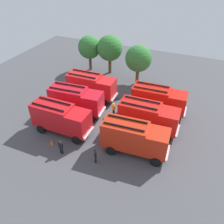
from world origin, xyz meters
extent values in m
plane|color=#4C4C51|center=(0.00, 0.00, 0.00)|extent=(53.83, 53.83, 0.00)
cube|color=red|center=(-2.24, -4.36, 2.10)|extent=(2.20, 2.50, 2.60)
cube|color=#8C9EAD|center=(-1.19, -4.36, 2.41)|extent=(0.08, 2.13, 1.46)
cube|color=red|center=(-5.74, -4.37, 2.25)|extent=(4.80, 2.51, 2.90)
cube|color=black|center=(-5.74, -3.68, 3.82)|extent=(4.32, 0.13, 0.12)
cube|color=black|center=(-5.74, -5.06, 3.82)|extent=(4.32, 0.13, 0.12)
cube|color=silver|center=(-1.04, -4.36, 0.95)|extent=(0.20, 2.38, 0.28)
cylinder|color=black|center=(-2.04, -3.16, 0.55)|extent=(1.10, 0.35, 1.10)
cylinder|color=black|center=(-2.04, -5.56, 0.55)|extent=(1.10, 0.35, 1.10)
cylinder|color=black|center=(-6.94, -3.17, 0.55)|extent=(1.10, 0.35, 1.10)
cylinder|color=black|center=(-6.94, -5.57, 0.55)|extent=(1.10, 0.35, 1.10)
cube|color=red|center=(6.85, -4.05, 2.10)|extent=(2.36, 2.64, 2.60)
cube|color=#8C9EAD|center=(7.90, -3.99, 2.41)|extent=(0.22, 2.13, 1.46)
cube|color=red|center=(3.36, -4.28, 2.25)|extent=(4.95, 2.81, 2.90)
cube|color=black|center=(3.32, -3.60, 3.82)|extent=(4.32, 0.40, 0.12)
cube|color=black|center=(3.41, -4.97, 3.82)|extent=(4.32, 0.40, 0.12)
cube|color=silver|center=(8.05, -3.98, 0.95)|extent=(0.35, 2.38, 0.28)
cylinder|color=black|center=(6.97, -2.84, 0.55)|extent=(1.12, 0.42, 1.10)
cylinder|color=black|center=(7.13, -5.24, 0.55)|extent=(1.12, 0.42, 1.10)
cylinder|color=black|center=(2.09, -3.16, 0.55)|extent=(1.12, 0.42, 1.10)
cylinder|color=black|center=(2.24, -5.56, 0.55)|extent=(1.12, 0.42, 1.10)
cube|color=red|center=(-2.63, -0.03, 2.10)|extent=(2.40, 2.67, 2.60)
cube|color=#8C9EAD|center=(-1.58, 0.05, 2.41)|extent=(0.25, 2.12, 1.46)
cube|color=red|center=(-6.12, -0.32, 2.25)|extent=(4.99, 2.89, 2.90)
cube|color=black|center=(-6.17, 0.37, 3.82)|extent=(4.32, 0.47, 0.12)
cube|color=black|center=(-6.06, -1.00, 3.82)|extent=(4.32, 0.47, 0.12)
cube|color=silver|center=(-1.43, 0.07, 0.95)|extent=(0.39, 2.38, 0.28)
cylinder|color=black|center=(-2.53, 1.18, 0.55)|extent=(1.13, 0.44, 1.10)
cylinder|color=black|center=(-2.33, -1.21, 0.55)|extent=(1.13, 0.44, 1.10)
cylinder|color=black|center=(-7.41, 0.78, 0.55)|extent=(1.13, 0.44, 1.10)
cylinder|color=black|center=(-7.21, -1.61, 0.55)|extent=(1.13, 0.44, 1.10)
cube|color=red|center=(7.14, 0.01, 2.10)|extent=(2.25, 2.55, 2.60)
cube|color=#8C9EAD|center=(8.19, 0.03, 2.41)|extent=(0.13, 2.13, 1.46)
cube|color=red|center=(3.64, -0.06, 2.25)|extent=(4.85, 2.60, 2.90)
cube|color=black|center=(3.63, 0.62, 3.82)|extent=(4.32, 0.21, 0.12)
cube|color=black|center=(3.66, -0.75, 3.82)|extent=(4.32, 0.21, 0.12)
cube|color=silver|center=(8.34, 0.04, 0.95)|extent=(0.25, 2.38, 0.28)
cylinder|color=black|center=(7.32, 1.22, 0.55)|extent=(1.11, 0.37, 1.10)
cylinder|color=black|center=(7.37, -1.18, 0.55)|extent=(1.11, 0.37, 1.10)
cylinder|color=black|center=(2.42, 1.11, 0.55)|extent=(1.11, 0.37, 1.10)
cylinder|color=black|center=(2.47, -1.29, 0.55)|extent=(1.11, 0.37, 1.10)
cube|color=red|center=(-2.54, 4.04, 2.10)|extent=(2.26, 2.55, 2.60)
cube|color=#8C9EAD|center=(-1.49, 4.06, 2.41)|extent=(0.13, 2.13, 1.46)
cube|color=red|center=(-6.04, 3.96, 2.25)|extent=(4.86, 2.61, 2.90)
cube|color=black|center=(-6.05, 4.65, 3.82)|extent=(4.32, 0.22, 0.12)
cube|color=black|center=(-6.02, 3.27, 3.82)|extent=(4.32, 0.22, 0.12)
cube|color=silver|center=(-1.34, 4.07, 0.95)|extent=(0.26, 2.38, 0.28)
cylinder|color=black|center=(-2.37, 5.24, 0.55)|extent=(1.11, 0.38, 1.10)
cylinder|color=black|center=(-2.31, 2.84, 0.55)|extent=(1.11, 0.38, 1.10)
cylinder|color=black|center=(-7.26, 5.13, 0.55)|extent=(1.11, 0.38, 1.10)
cylinder|color=black|center=(-7.21, 2.73, 0.55)|extent=(1.11, 0.38, 1.10)
cube|color=red|center=(7.34, 4.21, 2.10)|extent=(2.32, 2.60, 2.60)
cube|color=#8C9EAD|center=(8.39, 4.26, 2.41)|extent=(0.18, 2.13, 1.46)
cube|color=red|center=(3.85, 4.05, 2.25)|extent=(4.91, 2.72, 2.90)
cube|color=black|center=(3.81, 4.73, 3.82)|extent=(4.32, 0.32, 0.12)
cube|color=black|center=(3.88, 3.36, 3.82)|extent=(4.32, 0.32, 0.12)
cube|color=silver|center=(8.54, 4.27, 0.95)|extent=(0.31, 2.38, 0.28)
cylinder|color=black|center=(7.49, 5.42, 0.55)|extent=(1.12, 0.40, 1.10)
cylinder|color=black|center=(7.60, 3.02, 0.55)|extent=(1.12, 0.40, 1.10)
cylinder|color=black|center=(2.59, 5.19, 0.55)|extent=(1.12, 0.40, 1.10)
cylinder|color=black|center=(2.70, 2.79, 0.55)|extent=(1.12, 0.40, 1.10)
cylinder|color=black|center=(-0.45, 1.45, 0.40)|extent=(0.16, 0.16, 0.81)
cylinder|color=black|center=(-0.27, 1.34, 0.40)|extent=(0.16, 0.16, 0.81)
cube|color=orange|center=(-0.36, 1.39, 1.16)|extent=(0.48, 0.42, 0.70)
sphere|color=tan|center=(-0.36, 1.39, 1.62)|extent=(0.23, 0.23, 0.23)
cylinder|color=orange|center=(-0.36, 1.39, 1.71)|extent=(0.28, 0.28, 0.07)
cylinder|color=black|center=(-2.87, -7.56, 0.42)|extent=(0.16, 0.16, 0.85)
cylinder|color=black|center=(-2.66, -7.53, 0.42)|extent=(0.16, 0.16, 0.85)
cube|color=black|center=(-2.77, -7.55, 1.21)|extent=(0.45, 0.29, 0.74)
sphere|color=tan|center=(-2.77, -7.55, 1.70)|extent=(0.24, 0.24, 0.24)
cylinder|color=black|center=(-2.77, -7.55, 1.80)|extent=(0.30, 0.30, 0.07)
cylinder|color=black|center=(1.16, -7.12, 0.38)|extent=(0.16, 0.16, 0.77)
cylinder|color=black|center=(1.27, -7.31, 0.38)|extent=(0.16, 0.16, 0.77)
cube|color=black|center=(1.22, -7.22, 1.10)|extent=(0.42, 0.48, 0.67)
sphere|color=beige|center=(1.22, -7.22, 1.54)|extent=(0.22, 0.22, 0.22)
cylinder|color=black|center=(1.22, -7.22, 1.63)|extent=(0.27, 0.27, 0.06)
cylinder|color=brown|center=(-9.73, 12.74, 1.25)|extent=(0.50, 0.50, 2.51)
sphere|color=#337A33|center=(-9.73, 12.74, 4.21)|extent=(4.01, 4.01, 4.01)
cylinder|color=brown|center=(-5.92, 12.89, 1.35)|extent=(0.54, 0.54, 2.71)
sphere|color=#337A33|center=(-5.92, 12.89, 4.55)|extent=(4.33, 4.33, 4.33)
cylinder|color=brown|center=(-0.21, 10.94, 1.30)|extent=(0.52, 0.52, 2.60)
sphere|color=#337A33|center=(-0.21, 10.94, 4.36)|extent=(4.16, 4.16, 4.16)
cone|color=#F2600C|center=(-4.63, -6.73, 0.31)|extent=(0.43, 0.43, 0.62)
camera|label=1|loc=(9.49, -22.16, 18.64)|focal=37.41mm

